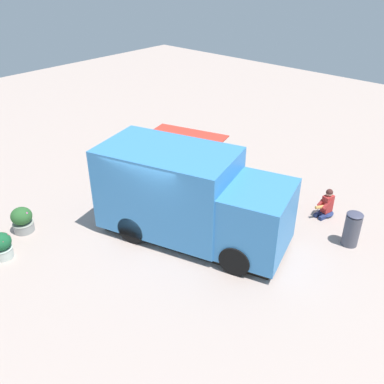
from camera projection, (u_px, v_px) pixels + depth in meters
name	position (u px, v px, depth m)	size (l,w,h in m)	color
ground_plane	(162.00, 230.00, 12.29)	(40.00, 40.00, 0.00)	#B69F94
food_truck	(189.00, 199.00, 11.47)	(3.42, 5.58, 2.56)	#3B86CB
person_customer	(326.00, 206.00, 12.81)	(0.77, 0.55, 0.91)	navy
planter_flowering_near	(190.00, 162.00, 15.43)	(0.45, 0.45, 0.71)	#C0764F
planter_flowering_far	(22.00, 220.00, 12.07)	(0.60, 0.60, 0.77)	#989995
planter_flowering_side	(2.00, 245.00, 11.02)	(0.54, 0.54, 0.74)	silver
trash_bin	(352.00, 229.00, 11.46)	(0.45, 0.45, 1.02)	#4D4E5A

